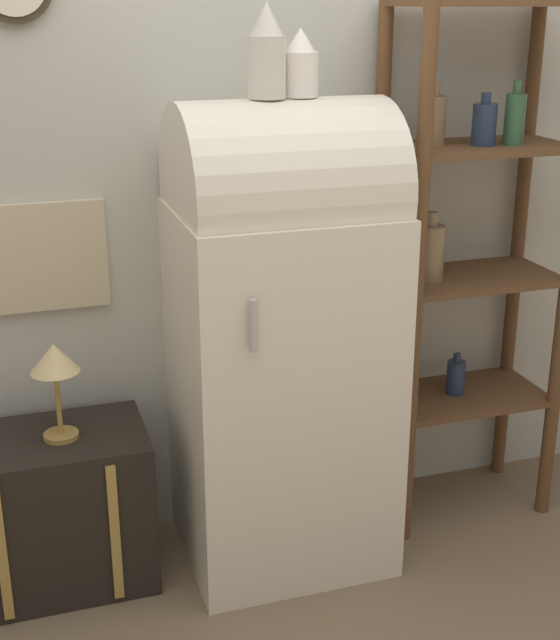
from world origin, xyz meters
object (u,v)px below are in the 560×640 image
(vase_center, at_px, (300,65))
(desk_lamp, at_px, (55,366))
(vase_left, at_px, (267,54))
(refrigerator, at_px, (281,333))
(suitcase_trunk, at_px, (54,510))

(vase_center, bearing_deg, desk_lamp, 177.67)
(vase_left, relative_size, vase_center, 1.37)
(refrigerator, height_order, vase_left, vase_left)
(desk_lamp, bearing_deg, vase_center, -2.33)
(vase_left, bearing_deg, suitcase_trunk, 175.05)
(refrigerator, relative_size, vase_center, 7.84)
(vase_left, relative_size, desk_lamp, 0.85)
(suitcase_trunk, distance_m, desk_lamp, 0.51)
(suitcase_trunk, height_order, desk_lamp, desk_lamp)
(suitcase_trunk, xyz_separation_m, vase_center, (0.82, -0.05, 1.38))
(refrigerator, bearing_deg, suitcase_trunk, 175.87)
(suitcase_trunk, bearing_deg, vase_left, -4.95)
(vase_left, distance_m, desk_lamp, 1.13)
(suitcase_trunk, distance_m, vase_left, 1.58)
(vase_left, bearing_deg, refrigerator, 8.31)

